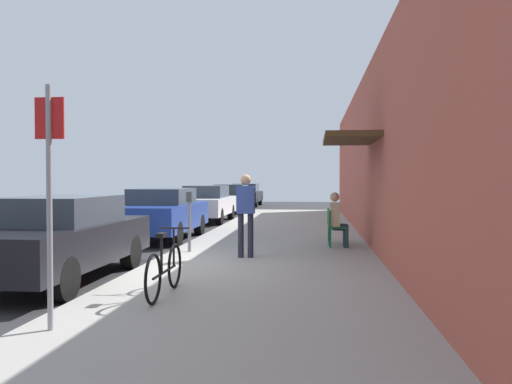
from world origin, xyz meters
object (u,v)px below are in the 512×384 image
bicycle_0 (165,270)px  parked_car_4 (246,195)px  seated_patron_0 (337,218)px  cafe_chair_1 (333,223)px  parked_car_3 (231,198)px  street_sign (49,187)px  parked_car_2 (206,203)px  parking_meter (189,217)px  pedestrian_standing (246,209)px  parked_car_1 (162,213)px  parked_car_0 (58,237)px  cafe_chair_0 (335,226)px

bicycle_0 → parked_car_4: bearing=94.9°
seated_patron_0 → cafe_chair_1: 0.78m
parked_car_3 → street_sign: (1.50, -21.82, 0.90)m
street_sign → cafe_chair_1: bearing=67.7°
parked_car_2 → parked_car_3: (0.00, 6.40, -0.02)m
parked_car_3 → parking_meter: (1.55, -15.73, 0.15)m
parking_meter → pedestrian_standing: (1.35, -0.74, 0.23)m
parked_car_2 → bicycle_0: (2.24, -13.67, -0.27)m
parked_car_1 → street_sign: bearing=-80.7°
parked_car_0 → cafe_chair_1: bearing=45.4°
parked_car_0 → parking_meter: bearing=62.4°
street_sign → pedestrian_standing: bearing=75.3°
street_sign → cafe_chair_1: 8.66m
seated_patron_0 → parked_car_2: bearing=120.4°
street_sign → pedestrian_standing: size_ratio=1.53×
pedestrian_standing → parked_car_0: bearing=-142.5°
parked_car_1 → parked_car_3: parked_car_1 is taller
parked_car_2 → bicycle_0: bearing=-80.7°
bicycle_0 → pedestrian_standing: (0.66, 3.61, 0.64)m
cafe_chair_0 → pedestrian_standing: 2.67m
parked_car_3 → seated_patron_0: size_ratio=3.41×
parked_car_0 → parked_car_3: bearing=90.0°
parked_car_3 → parked_car_4: parked_car_3 is taller
cafe_chair_0 → street_sign: bearing=-114.4°
street_sign → pedestrian_standing: street_sign is taller
pedestrian_standing → parking_meter: bearing=151.1°
parked_car_4 → bicycle_0: bearing=-85.1°
parked_car_1 → cafe_chair_0: 5.18m
parked_car_4 → parking_meter: (1.55, -21.64, 0.16)m
parked_car_3 → seated_patron_0: bearing=-71.7°
parking_meter → seated_patron_0: (3.28, 1.11, -0.07)m
parked_car_3 → seated_patron_0: (4.83, -14.62, 0.08)m
cafe_chair_0 → seated_patron_0: seated_patron_0 is taller
parked_car_1 → street_sign: 9.37m
cafe_chair_1 → bicycle_0: bearing=-112.1°
parked_car_0 → seated_patron_0: size_ratio=3.41×
bicycle_0 → pedestrian_standing: 3.72m
parked_car_3 → parked_car_2: bearing=-90.0°
parked_car_3 → cafe_chair_0: (4.77, -14.62, -0.11)m
cafe_chair_0 → cafe_chair_1: (-0.00, 0.76, 0.00)m
parked_car_1 → parked_car_3: bearing=90.0°
parked_car_4 → parked_car_1: bearing=-90.0°
parked_car_0 → parked_car_2: size_ratio=1.00×
parked_car_2 → seated_patron_0: bearing=-59.6°
parking_meter → parked_car_1: bearing=116.4°
bicycle_0 → parked_car_3: bearing=96.4°
parked_car_3 → street_sign: bearing=-86.1°
parked_car_0 → street_sign: 3.58m
parked_car_3 → parking_meter: 15.80m
parking_meter → pedestrian_standing: 1.56m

